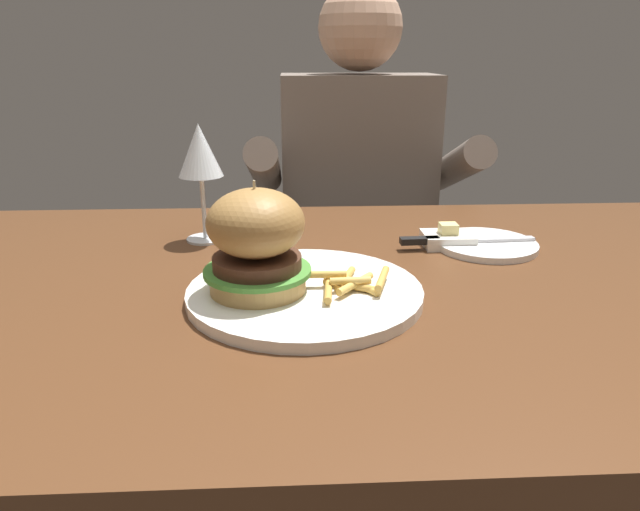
% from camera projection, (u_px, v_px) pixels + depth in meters
% --- Properties ---
extents(dining_table, '(1.35, 0.77, 0.74)m').
position_uv_depth(dining_table, '(358.00, 340.00, 0.79)').
color(dining_table, '#56331C').
rests_on(dining_table, ground).
extents(main_plate, '(0.29, 0.29, 0.01)m').
position_uv_depth(main_plate, '(305.00, 292.00, 0.70)').
color(main_plate, white).
rests_on(main_plate, dining_table).
extents(burger_sandwich, '(0.13, 0.13, 0.13)m').
position_uv_depth(burger_sandwich, '(256.00, 241.00, 0.67)').
color(burger_sandwich, tan).
rests_on(burger_sandwich, main_plate).
extents(fries_pile, '(0.12, 0.11, 0.02)m').
position_uv_depth(fries_pile, '(349.00, 282.00, 0.69)').
color(fries_pile, '#E0B251').
rests_on(fries_pile, main_plate).
extents(wine_glass, '(0.07, 0.07, 0.18)m').
position_uv_depth(wine_glass, '(200.00, 154.00, 0.87)').
color(wine_glass, silver).
rests_on(wine_glass, dining_table).
extents(bread_plate, '(0.16, 0.16, 0.01)m').
position_uv_depth(bread_plate, '(486.00, 245.00, 0.88)').
color(bread_plate, white).
rests_on(bread_plate, dining_table).
extents(table_knife, '(0.21, 0.03, 0.01)m').
position_uv_depth(table_knife, '(455.00, 240.00, 0.87)').
color(table_knife, silver).
rests_on(table_knife, bread_plate).
extents(butter_dish, '(0.08, 0.06, 0.04)m').
position_uv_depth(butter_dish, '(448.00, 239.00, 0.89)').
color(butter_dish, white).
rests_on(butter_dish, dining_table).
extents(diner_person, '(0.51, 0.36, 1.18)m').
position_uv_depth(diner_person, '(356.00, 246.00, 1.44)').
color(diner_person, '#282833').
rests_on(diner_person, ground).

